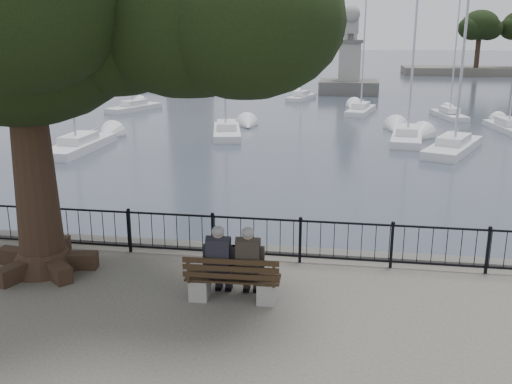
% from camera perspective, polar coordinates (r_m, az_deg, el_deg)
% --- Properties ---
extents(harbor, '(260.00, 260.00, 1.20)m').
position_cam_1_polar(harbor, '(13.76, 0.33, -7.89)').
color(harbor, '#494844').
rests_on(harbor, ground).
extents(railing, '(22.06, 0.06, 1.00)m').
position_cam_1_polar(railing, '(12.91, 0.00, -4.45)').
color(railing, black).
rests_on(railing, ground).
extents(bench, '(1.84, 0.61, 0.96)m').
position_cam_1_polar(bench, '(11.09, -2.34, -9.22)').
color(bench, gray).
rests_on(bench, ground).
extents(person_left, '(0.45, 0.76, 1.52)m').
position_cam_1_polar(person_left, '(11.08, -3.61, -7.20)').
color(person_left, black).
rests_on(person_left, ground).
extents(person_right, '(0.45, 0.76, 1.52)m').
position_cam_1_polar(person_right, '(10.99, -0.70, -7.35)').
color(person_right, black).
rests_on(person_right, ground).
extents(tree, '(10.38, 7.25, 8.48)m').
position_cam_1_polar(tree, '(12.23, -19.25, 17.56)').
color(tree, black).
rests_on(tree, ground).
extents(lion_monument, '(5.83, 5.83, 8.64)m').
position_cam_1_polar(lion_monument, '(59.53, 9.30, 11.77)').
color(lion_monument, '#494844').
rests_on(lion_monument, ground).
extents(sailboat_a, '(1.70, 6.02, 10.52)m').
position_cam_1_polar(sailboat_a, '(31.54, -17.27, 4.55)').
color(sailboat_a, silver).
rests_on(sailboat_a, ground).
extents(sailboat_b, '(2.70, 5.79, 11.73)m').
position_cam_1_polar(sailboat_b, '(34.57, -2.94, 6.23)').
color(sailboat_b, silver).
rests_on(sailboat_b, ground).
extents(sailboat_c, '(3.98, 6.30, 13.12)m').
position_cam_1_polar(sailboat_c, '(31.47, 19.13, 4.48)').
color(sailboat_c, silver).
rests_on(sailboat_c, ground).
extents(sailboat_d, '(2.00, 5.00, 8.38)m').
position_cam_1_polar(sailboat_d, '(39.50, 23.83, 6.01)').
color(sailboat_d, silver).
rests_on(sailboat_d, ground).
extents(sailboat_e, '(3.22, 5.40, 11.86)m').
position_cam_1_polar(sailboat_e, '(46.81, -12.12, 8.40)').
color(sailboat_e, silver).
rests_on(sailboat_e, ground).
extents(sailboat_f, '(2.51, 5.40, 11.07)m').
position_cam_1_polar(sailboat_f, '(44.97, 10.43, 8.18)').
color(sailboat_f, silver).
rests_on(sailboat_f, ground).
extents(sailboat_g, '(2.21, 4.81, 8.74)m').
position_cam_1_polar(sailboat_g, '(44.06, 18.74, 7.41)').
color(sailboat_g, silver).
rests_on(sailboat_g, ground).
extents(sailboat_h, '(2.55, 4.98, 11.29)m').
position_cam_1_polar(sailboat_h, '(53.56, 4.55, 9.57)').
color(sailboat_h, silver).
rests_on(sailboat_h, ground).
extents(sailboat_i, '(2.29, 5.96, 11.89)m').
position_cam_1_polar(sailboat_i, '(33.89, 14.86, 5.53)').
color(sailboat_i, silver).
rests_on(sailboat_i, ground).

